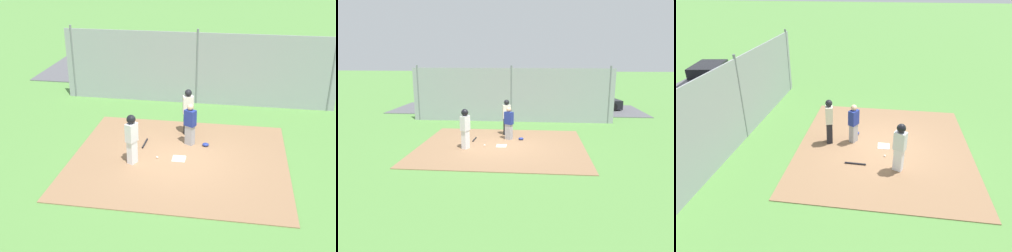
% 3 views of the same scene
% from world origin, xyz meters
% --- Properties ---
extents(ground_plane, '(140.00, 140.00, 0.00)m').
position_xyz_m(ground_plane, '(0.00, 0.00, 0.00)').
color(ground_plane, '#51843D').
extents(dirt_infield, '(7.20, 6.40, 0.03)m').
position_xyz_m(dirt_infield, '(0.00, 0.00, 0.01)').
color(dirt_infield, '#896647').
rests_on(dirt_infield, ground_plane).
extents(home_plate, '(0.44, 0.44, 0.02)m').
position_xyz_m(home_plate, '(0.00, 0.00, 0.04)').
color(home_plate, white).
rests_on(home_plate, dirt_infield).
extents(catcher, '(0.46, 0.41, 1.55)m').
position_xyz_m(catcher, '(-0.22, -1.19, 0.83)').
color(catcher, '#9E9EA3').
rests_on(catcher, dirt_infield).
extents(umpire, '(0.43, 0.34, 1.76)m').
position_xyz_m(umpire, '(-0.03, -2.10, 0.96)').
color(umpire, black).
rests_on(umpire, dirt_infield).
extents(runner, '(0.40, 0.45, 1.71)m').
position_xyz_m(runner, '(1.48, 0.51, 1.01)').
color(runner, silver).
rests_on(runner, dirt_infield).
extents(baseball_bat, '(0.08, 0.74, 0.06)m').
position_xyz_m(baseball_bat, '(1.37, -0.93, 0.06)').
color(baseball_bat, black).
rests_on(baseball_bat, dirt_infield).
extents(catcher_mask, '(0.24, 0.20, 0.12)m').
position_xyz_m(catcher_mask, '(-0.80, -1.12, 0.09)').
color(catcher_mask, navy).
rests_on(catcher_mask, dirt_infield).
extents(baseball, '(0.07, 0.07, 0.07)m').
position_xyz_m(baseball, '(0.73, 0.07, 0.07)').
color(baseball, white).
rests_on(baseball, dirt_infield).
extents(backstop_fence, '(12.00, 0.10, 3.35)m').
position_xyz_m(backstop_fence, '(0.00, -5.52, 1.60)').
color(backstop_fence, '#93999E').
rests_on(backstop_fence, ground_plane).
extents(parking_lot, '(18.00, 5.20, 0.04)m').
position_xyz_m(parking_lot, '(0.00, -10.03, 0.02)').
color(parking_lot, '#515156').
rests_on(parking_lot, ground_plane).
extents(parked_car_dark, '(4.42, 2.40, 1.28)m').
position_xyz_m(parked_car_dark, '(-5.49, -10.28, 0.61)').
color(parked_car_dark, black).
rests_on(parked_car_dark, parking_lot).
extents(parked_car_white, '(4.35, 2.20, 1.28)m').
position_xyz_m(parked_car_white, '(-0.02, -9.39, 0.61)').
color(parked_car_white, silver).
rests_on(parked_car_white, parking_lot).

